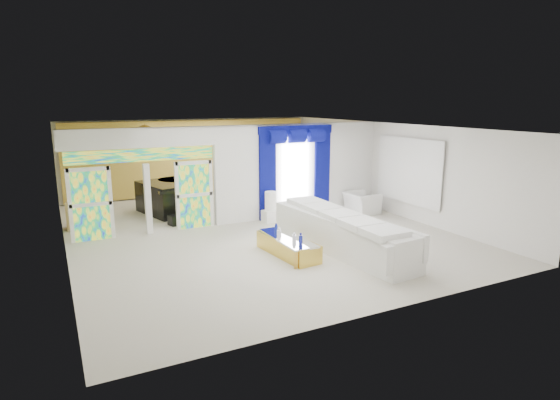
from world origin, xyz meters
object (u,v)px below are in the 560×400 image
coffee_table (288,246)px  console_table (279,215)px  grand_piano (170,197)px  armchair (361,203)px  white_sofa (341,234)px

coffee_table → console_table: coffee_table is taller
coffee_table → grand_piano: bearing=104.9°
coffee_table → console_table: bearing=67.0°
console_table → grand_piano: (-2.81, 2.63, 0.33)m
console_table → armchair: armchair is taller
coffee_table → console_table: 3.32m
coffee_table → armchair: armchair is taller
white_sofa → console_table: 3.37m
armchair → grand_piano: (-5.74, 2.96, 0.17)m
white_sofa → console_table: size_ratio=4.06×
armchair → grand_piano: 6.46m
grand_piano → white_sofa: bearing=-79.0°
coffee_table → armchair: bearing=32.8°
white_sofa → coffee_table: bearing=162.0°
console_table → grand_piano: size_ratio=0.55×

